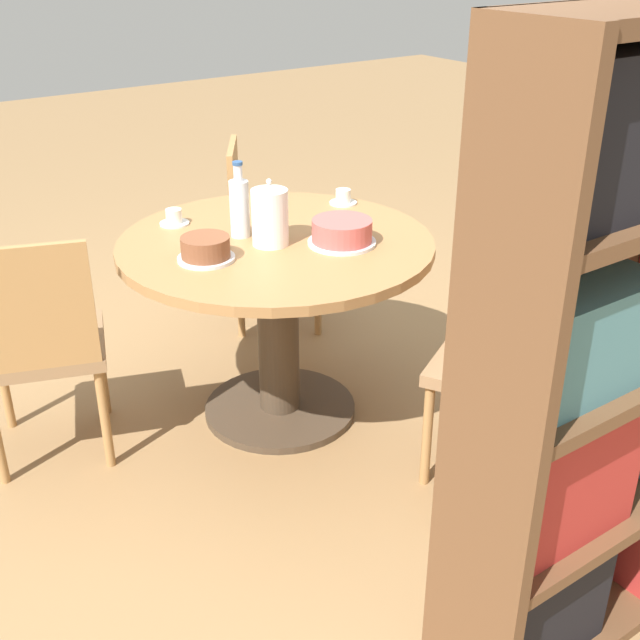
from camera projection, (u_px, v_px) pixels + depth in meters
ground_plane at (280, 411)px, 3.20m from camera, size 14.00×14.00×0.00m
dining_table at (277, 289)px, 2.97m from camera, size 1.14×1.14×0.73m
chair_a at (506, 346)px, 2.72m from camera, size 0.57×0.57×0.87m
chair_b at (265, 230)px, 3.76m from camera, size 0.58×0.58×0.87m
chair_c at (40, 343)px, 2.74m from camera, size 0.54×0.54×0.87m
bookshelf at (635, 362)px, 1.95m from camera, size 1.07×0.28×1.62m
coffee_pot at (270, 215)px, 2.79m from camera, size 0.13×0.13×0.24m
water_bottle at (239, 206)px, 2.86m from camera, size 0.07×0.07×0.28m
cake_main at (342, 232)px, 2.82m from camera, size 0.24×0.24×0.09m
cake_second at (206, 249)px, 2.69m from camera, size 0.20×0.20×0.08m
cup_a at (174, 218)px, 3.02m from camera, size 0.11×0.11×0.06m
cup_b at (343, 198)px, 3.24m from camera, size 0.11×0.11×0.06m
cup_c at (271, 206)px, 3.15m from camera, size 0.11×0.11×0.06m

